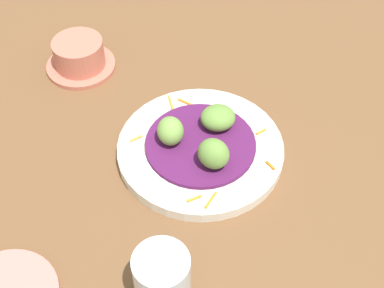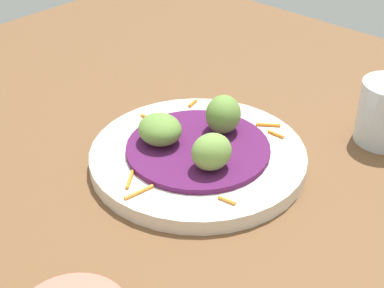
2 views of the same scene
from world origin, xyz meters
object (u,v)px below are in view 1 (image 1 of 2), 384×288
(main_plate, at_px, (200,150))
(terracotta_bowl, at_px, (79,56))
(guac_scoop_left, at_px, (214,154))
(guac_scoop_center, at_px, (218,118))
(water_glass, at_px, (162,278))
(guac_scoop_right, at_px, (170,131))

(main_plate, height_order, terracotta_bowl, terracotta_bowl)
(guac_scoop_left, relative_size, guac_scoop_center, 0.88)
(guac_scoop_center, bearing_deg, water_glass, 51.31)
(water_glass, bearing_deg, guac_scoop_right, -113.88)
(guac_scoop_right, distance_m, terracotta_bowl, 0.27)
(guac_scoop_center, distance_m, terracotta_bowl, 0.30)
(guac_scoop_right, relative_size, water_glass, 0.58)
(guac_scoop_left, height_order, guac_scoop_right, guac_scoop_left)
(main_plate, height_order, guac_scoop_center, guac_scoop_center)
(guac_scoop_right, xyz_separation_m, water_glass, (0.10, 0.22, -0.01))
(guac_scoop_center, height_order, water_glass, water_glass)
(water_glass, bearing_deg, main_plate, -124.82)
(terracotta_bowl, height_order, water_glass, water_glass)
(guac_scoop_right, height_order, terracotta_bowl, guac_scoop_right)
(main_plate, bearing_deg, terracotta_bowl, -66.81)
(main_plate, height_order, guac_scoop_left, guac_scoop_left)
(guac_scoop_left, distance_m, guac_scoop_center, 0.08)
(terracotta_bowl, xyz_separation_m, water_glass, (0.02, 0.48, 0.01))
(main_plate, distance_m, terracotta_bowl, 0.30)
(guac_scoop_right, distance_m, water_glass, 0.24)
(main_plate, xyz_separation_m, water_glass, (0.14, 0.20, 0.03))
(main_plate, relative_size, water_glass, 3.20)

